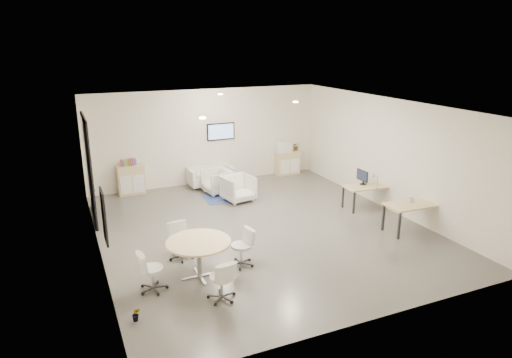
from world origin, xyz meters
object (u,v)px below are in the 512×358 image
object	(u,v)px
armchair_right	(238,187)
desk_front	(413,206)
armchair_left	(217,180)
sideboard_right	(288,163)
loveseat	(211,176)
round_table	(199,245)
desk_rear	(366,188)
sideboard_left	(131,180)

from	to	relation	value
armchair_right	desk_front	size ratio (longest dim) A/B	0.61
armchair_left	desk_front	size ratio (longest dim) A/B	0.59
sideboard_right	armchair_left	bearing A→B (deg)	-161.51
loveseat	armchair_right	distance (m)	1.88
loveseat	round_table	bearing A→B (deg)	-112.99
loveseat	desk_rear	bearing A→B (deg)	-50.99
sideboard_left	desk_front	world-z (taller)	sideboard_left
loveseat	desk_rear	xyz separation A→B (m)	(3.47, -3.91, 0.30)
sideboard_right	loveseat	world-z (taller)	sideboard_right
sideboard_right	desk_front	bearing A→B (deg)	-85.09
desk_front	round_table	distance (m)	5.72
sideboard_left	armchair_right	size ratio (longest dim) A/B	1.08
desk_rear	desk_front	bearing A→B (deg)	-84.88
sideboard_left	armchair_right	bearing A→B (deg)	-34.61
sideboard_right	armchair_left	world-z (taller)	sideboard_right
loveseat	desk_front	distance (m)	6.77
desk_front	round_table	world-z (taller)	round_table
desk_front	armchair_left	bearing A→B (deg)	128.06
armchair_right	desk_rear	distance (m)	3.80
round_table	loveseat	bearing A→B (deg)	69.65
sideboard_left	armchair_left	distance (m)	2.74
sideboard_left	desk_front	bearing A→B (deg)	-44.01
sideboard_left	armchair_right	distance (m)	3.50
sideboard_right	loveseat	xyz separation A→B (m)	(-3.01, -0.15, -0.12)
sideboard_left	round_table	distance (m)	6.08
armchair_left	round_table	bearing A→B (deg)	-30.23
loveseat	armchair_left	bearing A→B (deg)	-96.64
loveseat	armchair_left	world-z (taller)	armchair_left
desk_rear	desk_front	xyz separation A→B (m)	(0.05, -1.87, 0.06)
armchair_right	round_table	distance (m)	4.77
desk_rear	desk_front	size ratio (longest dim) A/B	0.93
desk_front	round_table	xyz separation A→B (m)	(-5.72, -0.15, 0.07)
loveseat	desk_front	world-z (taller)	desk_front
round_table	desk_rear	bearing A→B (deg)	19.54
loveseat	sideboard_right	bearing A→B (deg)	0.14
sideboard_left	armchair_right	xyz separation A→B (m)	(2.88, -1.99, -0.03)
sideboard_right	desk_rear	world-z (taller)	sideboard_right
desk_front	armchair_right	bearing A→B (deg)	131.37
armchair_right	armchair_left	bearing A→B (deg)	99.10
sideboard_left	round_table	xyz separation A→B (m)	(0.40, -6.06, 0.26)
sideboard_left	sideboard_right	world-z (taller)	sideboard_left
desk_rear	desk_front	distance (m)	1.87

